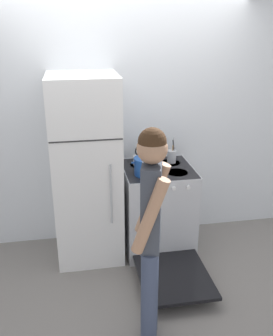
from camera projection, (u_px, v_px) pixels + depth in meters
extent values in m
plane|color=slate|center=(125.00, 232.00, 4.39)|extent=(14.00, 14.00, 0.00)
cube|color=silver|center=(123.00, 126.00, 3.94)|extent=(10.00, 0.06, 2.55)
cube|color=white|center=(87.00, 171.00, 3.67)|extent=(0.65, 0.65, 1.86)
cube|color=#2D2D2D|center=(86.00, 141.00, 3.22)|extent=(0.64, 0.01, 0.01)
cylinder|color=#B2B5BA|center=(111.00, 194.00, 3.43)|extent=(0.02, 0.02, 0.60)
cube|color=silver|center=(157.00, 208.00, 3.96)|extent=(0.70, 0.68, 0.91)
cube|color=black|center=(158.00, 169.00, 3.79)|extent=(0.69, 0.66, 0.02)
cube|color=black|center=(164.00, 224.00, 3.68)|extent=(0.60, 0.05, 0.69)
cylinder|color=black|center=(146.00, 175.00, 3.64)|extent=(0.22, 0.22, 0.01)
cylinder|color=black|center=(177.00, 173.00, 3.69)|extent=(0.22, 0.22, 0.01)
cylinder|color=black|center=(140.00, 165.00, 3.89)|extent=(0.22, 0.22, 0.01)
cylinder|color=black|center=(170.00, 163.00, 3.94)|extent=(0.22, 0.22, 0.01)
cylinder|color=silver|center=(144.00, 191.00, 3.46)|extent=(0.04, 0.02, 0.04)
cylinder|color=silver|center=(159.00, 189.00, 3.48)|extent=(0.04, 0.02, 0.04)
cylinder|color=silver|center=(174.00, 188.00, 3.51)|extent=(0.04, 0.02, 0.04)
cylinder|color=silver|center=(188.00, 187.00, 3.53)|extent=(0.04, 0.02, 0.04)
cube|color=black|center=(174.00, 276.00, 3.44)|extent=(0.64, 0.73, 0.04)
cube|color=#99999E|center=(159.00, 216.00, 3.90)|extent=(0.56, 0.37, 0.01)
cylinder|color=#1E4C9E|center=(146.00, 167.00, 3.61)|extent=(0.22, 0.22, 0.15)
cylinder|color=#1E4C9E|center=(146.00, 159.00, 3.58)|extent=(0.23, 0.23, 0.02)
sphere|color=black|center=(146.00, 157.00, 3.57)|extent=(0.03, 0.03, 0.03)
cylinder|color=#1E4C9E|center=(133.00, 163.00, 3.57)|extent=(0.03, 0.02, 0.02)
cylinder|color=#1E4C9E|center=(158.00, 161.00, 3.61)|extent=(0.03, 0.02, 0.02)
cylinder|color=silver|center=(141.00, 160.00, 3.87)|extent=(0.18, 0.18, 0.09)
cone|color=silver|center=(141.00, 155.00, 3.85)|extent=(0.17, 0.17, 0.02)
sphere|color=black|center=(141.00, 153.00, 3.84)|extent=(0.02, 0.02, 0.02)
cone|color=silver|center=(149.00, 159.00, 3.88)|extent=(0.10, 0.03, 0.08)
torus|color=black|center=(142.00, 151.00, 3.83)|extent=(0.14, 0.01, 0.14)
cylinder|color=#B7BABF|center=(172.00, 156.00, 3.92)|extent=(0.09, 0.09, 0.13)
cylinder|color=#9E7547|center=(172.00, 153.00, 3.91)|extent=(0.01, 0.02, 0.17)
cylinder|color=#232326|center=(174.00, 150.00, 3.90)|extent=(0.04, 0.02, 0.22)
cylinder|color=#B2B5BA|center=(173.00, 148.00, 3.91)|extent=(0.02, 0.06, 0.25)
cylinder|color=#38425B|center=(149.00, 302.00, 2.71)|extent=(0.12, 0.12, 0.83)
cylinder|color=#38425B|center=(150.00, 287.00, 2.86)|extent=(0.12, 0.12, 0.83)
cube|color=#383D47|center=(151.00, 207.00, 2.52)|extent=(0.19, 0.26, 0.62)
cylinder|color=#A87A5B|center=(150.00, 217.00, 2.40)|extent=(0.26, 0.15, 0.55)
cylinder|color=#A87A5B|center=(152.00, 199.00, 2.63)|extent=(0.26, 0.15, 0.55)
sphere|color=#A87A5B|center=(152.00, 149.00, 2.36)|extent=(0.20, 0.20, 0.20)
sphere|color=#382314|center=(152.00, 142.00, 2.34)|extent=(0.18, 0.18, 0.18)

